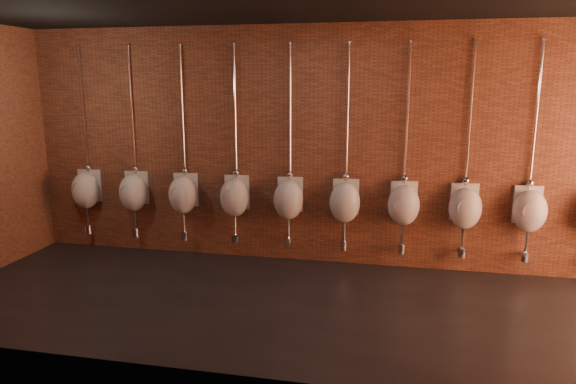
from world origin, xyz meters
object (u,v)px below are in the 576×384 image
urinal_6 (404,204)px  urinal_8 (530,210)px  urinal_1 (133,192)px  urinal_0 (86,190)px  urinal_2 (183,194)px  urinal_5 (345,201)px  urinal_7 (465,207)px  urinal_3 (235,196)px  urinal_4 (289,199)px

urinal_6 → urinal_8: (1.53, 0.00, 0.00)m
urinal_8 → urinal_1: bearing=180.0°
urinal_0 → urinal_1: bearing=0.0°
urinal_2 → urinal_5: 2.29m
urinal_2 → urinal_8: (4.58, 0.00, 0.00)m
urinal_2 → urinal_0: bearing=180.0°
urinal_7 → urinal_8: size_ratio=1.00×
urinal_3 → urinal_8: 3.82m
urinal_2 → urinal_5: size_ratio=1.00×
urinal_1 → urinal_5: 3.05m
urinal_8 → urinal_6: bearing=180.0°
urinal_1 → urinal_0: bearing=180.0°
urinal_0 → urinal_4: same height
urinal_6 → urinal_7: (0.76, 0.00, 0.00)m
urinal_0 → urinal_5: size_ratio=1.00×
urinal_5 → urinal_7: bearing=0.0°
urinal_2 → urinal_8: same height
urinal_0 → urinal_8: (6.11, 0.00, 0.00)m
urinal_1 → urinal_7: bearing=0.0°
urinal_2 → urinal_3: same height
urinal_7 → urinal_6: bearing=180.0°
urinal_7 → urinal_2: bearing=180.0°
urinal_0 → urinal_4: size_ratio=1.00×
urinal_6 → urinal_8: same height
urinal_1 → urinal_3: 1.53m
urinal_1 → urinal_8: 5.34m
urinal_2 → urinal_7: same height
urinal_3 → urinal_5: bearing=0.0°
urinal_2 → urinal_6: 3.05m
urinal_0 → urinal_6: (4.58, 0.00, 0.00)m
urinal_3 → urinal_6: bearing=0.0°
urinal_0 → urinal_2: 1.53m
urinal_0 → urinal_8: bearing=0.0°
urinal_1 → urinal_5: same height
urinal_2 → urinal_7: bearing=0.0°
urinal_6 → urinal_5: bearing=180.0°
urinal_3 → urinal_7: 3.05m
urinal_6 → urinal_8: bearing=0.0°
urinal_4 → urinal_8: (3.05, 0.00, 0.00)m
urinal_1 → urinal_6: 3.82m
urinal_6 → urinal_7: bearing=0.0°
urinal_4 → urinal_5: size_ratio=1.00×
urinal_3 → urinal_8: same height
urinal_6 → urinal_2: bearing=180.0°
urinal_1 → urinal_6: size_ratio=1.00×
urinal_7 → urinal_8: 0.76m
urinal_3 → urinal_5: (1.53, 0.00, 0.00)m
urinal_3 → urinal_4: size_ratio=1.00×
urinal_4 → urinal_7: 2.29m
urinal_2 → urinal_4: same height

